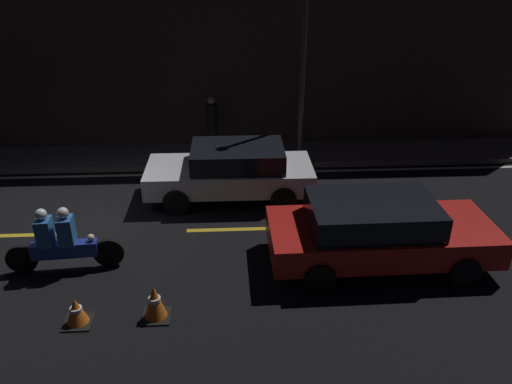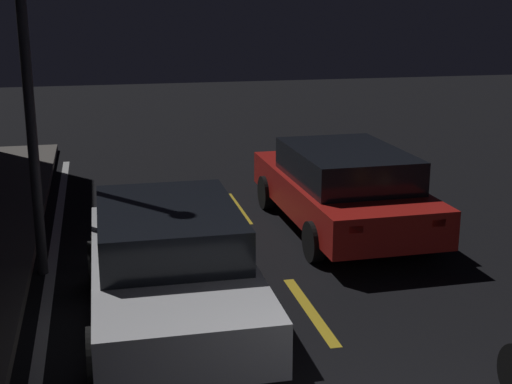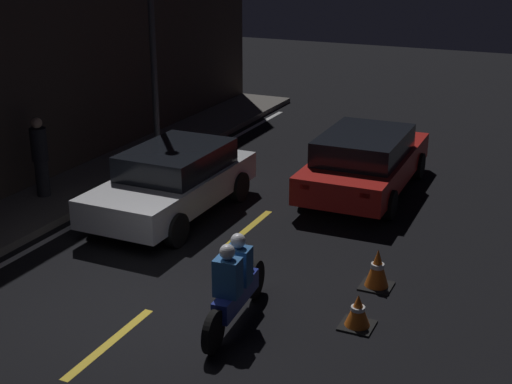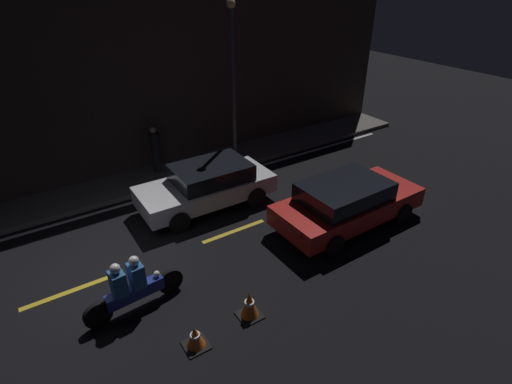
% 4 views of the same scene
% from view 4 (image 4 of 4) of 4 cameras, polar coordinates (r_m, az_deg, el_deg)
% --- Properties ---
extents(ground_plane, '(56.00, 56.00, 0.00)m').
position_cam_4_polar(ground_plane, '(10.56, -20.08, -11.29)').
color(ground_plane, black).
extents(raised_curb, '(28.00, 1.78, 0.15)m').
position_cam_4_polar(raised_curb, '(14.11, -24.75, -0.93)').
color(raised_curb, '#605B56').
rests_on(raised_curb, ground).
extents(building_front, '(28.00, 0.30, 6.53)m').
position_cam_4_polar(building_front, '(13.95, -28.37, 12.31)').
color(building_front, '#382D28').
rests_on(building_front, ground).
extents(lane_dash_c, '(2.00, 0.14, 0.01)m').
position_cam_4_polar(lane_dash_c, '(10.50, -25.41, -12.85)').
color(lane_dash_c, gold).
rests_on(lane_dash_c, ground).
extents(lane_dash_d, '(2.00, 0.14, 0.01)m').
position_cam_4_polar(lane_dash_d, '(11.46, -3.15, -5.60)').
color(lane_dash_d, gold).
rests_on(lane_dash_d, ground).
extents(lane_dash_e, '(2.00, 0.14, 0.01)m').
position_cam_4_polar(lane_dash_e, '(13.89, 13.06, 0.40)').
color(lane_dash_e, gold).
rests_on(lane_dash_e, ground).
extents(lane_solid_kerb, '(25.20, 0.14, 0.01)m').
position_cam_4_polar(lane_solid_kerb, '(13.15, -23.73, -3.32)').
color(lane_solid_kerb, silver).
rests_on(lane_solid_kerb, ground).
extents(sedan_white, '(4.16, 1.91, 1.37)m').
position_cam_4_polar(sedan_white, '(12.37, -6.94, 1.06)').
color(sedan_white, silver).
rests_on(sedan_white, ground).
extents(taxi_red, '(4.49, 2.03, 1.38)m').
position_cam_4_polar(taxi_red, '(11.69, 12.89, -1.36)').
color(taxi_red, red).
rests_on(taxi_red, ground).
extents(motorcycle, '(2.26, 0.41, 1.37)m').
position_cam_4_polar(motorcycle, '(9.14, -17.43, -12.80)').
color(motorcycle, black).
rests_on(motorcycle, ground).
extents(traffic_cone_near, '(0.48, 0.48, 0.51)m').
position_cam_4_polar(traffic_cone_near, '(8.42, -8.67, -19.81)').
color(traffic_cone_near, black).
rests_on(traffic_cone_near, ground).
extents(traffic_cone_mid, '(0.50, 0.50, 0.66)m').
position_cam_4_polar(traffic_cone_mid, '(8.82, -0.94, -15.79)').
color(traffic_cone_mid, black).
rests_on(traffic_cone_mid, ground).
extents(pedestrian, '(0.34, 0.34, 1.68)m').
position_cam_4_polar(pedestrian, '(14.48, -14.18, 5.94)').
color(pedestrian, black).
rests_on(pedestrian, raised_curb).
extents(street_lamp, '(0.28, 0.28, 5.76)m').
position_cam_4_polar(street_lamp, '(13.60, -3.29, 15.22)').
color(street_lamp, '#333338').
rests_on(street_lamp, ground).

